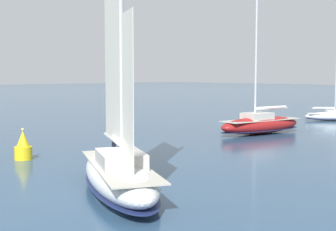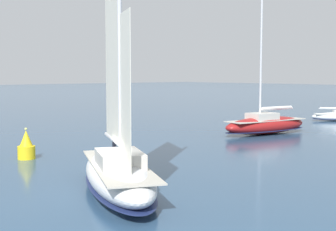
# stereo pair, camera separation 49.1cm
# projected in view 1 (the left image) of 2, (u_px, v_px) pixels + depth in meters

# --- Properties ---
(ground_plane) EXTENTS (400.00, 400.00, 0.00)m
(ground_plane) POSITION_uv_depth(u_px,v_px,m) (119.00, 193.00, 20.59)
(ground_plane) COLOR #2D4C6B
(sailboat_main) EXTENTS (9.59, 6.59, 12.94)m
(sailboat_main) POSITION_uv_depth(u_px,v_px,m) (119.00, 170.00, 20.48)
(sailboat_main) COLOR silver
(sailboat_main) RESTS_ON ground
(sailboat_moored_near_marina) EXTENTS (5.31, 5.09, 7.92)m
(sailboat_moored_near_marina) POSITION_uv_depth(u_px,v_px,m) (331.00, 116.00, 52.51)
(sailboat_moored_near_marina) COLOR white
(sailboat_moored_near_marina) RESTS_ON ground
(sailboat_moored_outer_mooring) EXTENTS (4.04, 9.35, 12.44)m
(sailboat_moored_outer_mooring) POSITION_uv_depth(u_px,v_px,m) (261.00, 124.00, 41.07)
(sailboat_moored_outer_mooring) COLOR maroon
(sailboat_moored_outer_mooring) RESTS_ON ground
(channel_buoy) EXTENTS (1.07, 1.07, 1.95)m
(channel_buoy) POSITION_uv_depth(u_px,v_px,m) (23.00, 147.00, 28.64)
(channel_buoy) COLOR yellow
(channel_buoy) RESTS_ON ground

